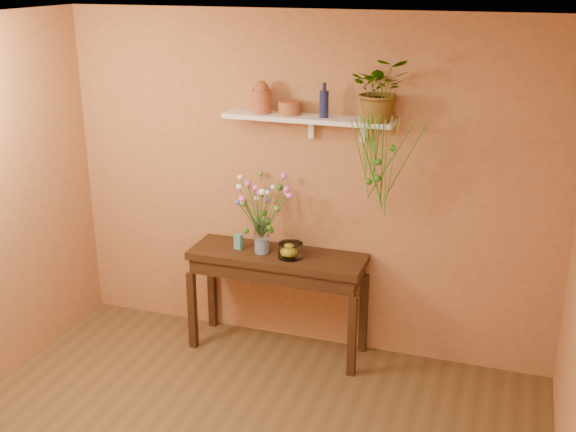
% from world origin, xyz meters
% --- Properties ---
extents(room, '(4.04, 4.04, 2.70)m').
position_xyz_m(room, '(0.00, 0.00, 1.35)').
color(room, brown).
rests_on(room, ground).
extents(sideboard, '(1.40, 0.45, 0.85)m').
position_xyz_m(sideboard, '(-0.16, 1.75, 0.73)').
color(sideboard, '#351D10').
rests_on(sideboard, ground).
extents(wall_shelf, '(1.30, 0.24, 0.19)m').
position_xyz_m(wall_shelf, '(0.06, 1.87, 1.92)').
color(wall_shelf, white).
rests_on(wall_shelf, room).
extents(terracotta_jug, '(0.19, 0.19, 0.24)m').
position_xyz_m(terracotta_jug, '(-0.32, 1.87, 2.05)').
color(terracotta_jug, '#9B452C').
rests_on(terracotta_jug, wall_shelf).
extents(terracotta_pot, '(0.17, 0.17, 0.10)m').
position_xyz_m(terracotta_pot, '(-0.10, 1.88, 1.99)').
color(terracotta_pot, '#9B452C').
rests_on(terracotta_pot, wall_shelf).
extents(blue_bottle, '(0.09, 0.09, 0.26)m').
position_xyz_m(blue_bottle, '(0.18, 1.86, 2.04)').
color(blue_bottle, '#151C41').
rests_on(blue_bottle, wall_shelf).
extents(spider_plant, '(0.49, 0.45, 0.45)m').
position_xyz_m(spider_plant, '(0.59, 1.85, 2.16)').
color(spider_plant, '#266613').
rests_on(spider_plant, wall_shelf).
extents(plant_fronds, '(0.51, 0.40, 0.78)m').
position_xyz_m(plant_fronds, '(0.63, 1.69, 1.68)').
color(plant_fronds, '#266613').
rests_on(plant_fronds, wall_shelf).
extents(glass_vase, '(0.12, 0.12, 0.25)m').
position_xyz_m(glass_vase, '(-0.28, 1.73, 0.95)').
color(glass_vase, white).
rests_on(glass_vase, sideboard).
extents(bouquet, '(0.51, 0.44, 0.49)m').
position_xyz_m(bouquet, '(-0.26, 1.73, 1.29)').
color(bouquet, '#386B28').
rests_on(bouquet, glass_vase).
extents(glass_bowl, '(0.19, 0.19, 0.12)m').
position_xyz_m(glass_bowl, '(-0.03, 1.71, 0.90)').
color(glass_bowl, white).
rests_on(glass_bowl, sideboard).
extents(lemon, '(0.08, 0.08, 0.08)m').
position_xyz_m(lemon, '(-0.05, 1.72, 0.90)').
color(lemon, '#FFEC3C').
rests_on(lemon, glass_bowl).
extents(carton, '(0.07, 0.05, 0.12)m').
position_xyz_m(carton, '(-0.49, 1.75, 0.91)').
color(carton, teal).
rests_on(carton, sideboard).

